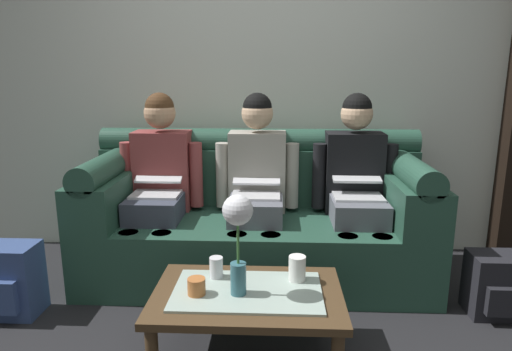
{
  "coord_description": "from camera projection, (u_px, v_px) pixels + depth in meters",
  "views": [
    {
      "loc": [
        0.13,
        -1.73,
        1.36
      ],
      "look_at": [
        0.01,
        0.9,
        0.75
      ],
      "focal_mm": 31.69,
      "sensor_mm": 36.0,
      "label": 1
    }
  ],
  "objects": [
    {
      "name": "back_wall_patterned",
      "position": [
        260.0,
        58.0,
        3.32
      ],
      "size": [
        6.0,
        0.12,
        2.9
      ],
      "primitive_type": "cube",
      "color": "silver",
      "rests_on": "ground_plane"
    },
    {
      "name": "couch",
      "position": [
        257.0,
        221.0,
        3.05
      ],
      "size": [
        2.23,
        0.88,
        0.96
      ],
      "color": "#234738",
      "rests_on": "ground_plane"
    },
    {
      "name": "person_left",
      "position": [
        159.0,
        179.0,
        3.01
      ],
      "size": [
        0.56,
        0.67,
        1.22
      ],
      "color": "#383D4C",
      "rests_on": "ground_plane"
    },
    {
      "name": "person_middle",
      "position": [
        257.0,
        180.0,
        2.98
      ],
      "size": [
        0.56,
        0.67,
        1.22
      ],
      "color": "#595B66",
      "rests_on": "ground_plane"
    },
    {
      "name": "person_right",
      "position": [
        356.0,
        181.0,
        2.95
      ],
      "size": [
        0.56,
        0.67,
        1.22
      ],
      "color": "#595B66",
      "rests_on": "ground_plane"
    },
    {
      "name": "coffee_table",
      "position": [
        247.0,
        300.0,
        2.12
      ],
      "size": [
        0.89,
        0.59,
        0.36
      ],
      "color": "#47331E",
      "rests_on": "ground_plane"
    },
    {
      "name": "flower_vase",
      "position": [
        238.0,
        227.0,
        2.0
      ],
      "size": [
        0.14,
        0.14,
        0.47
      ],
      "color": "#336672",
      "rests_on": "coffee_table"
    },
    {
      "name": "cup_near_left",
      "position": [
        297.0,
        268.0,
        2.19
      ],
      "size": [
        0.08,
        0.08,
        0.12
      ],
      "primitive_type": "cylinder",
      "color": "white",
      "rests_on": "coffee_table"
    },
    {
      "name": "cup_near_right",
      "position": [
        216.0,
        267.0,
        2.22
      ],
      "size": [
        0.07,
        0.07,
        0.1
      ],
      "primitive_type": "cylinder",
      "color": "silver",
      "rests_on": "coffee_table"
    },
    {
      "name": "cup_far_center",
      "position": [
        197.0,
        286.0,
        2.06
      ],
      "size": [
        0.08,
        0.08,
        0.08
      ],
      "primitive_type": "cylinder",
      "color": "#B26633",
      "rests_on": "coffee_table"
    },
    {
      "name": "backpack_left",
      "position": [
        7.0,
        281.0,
        2.54
      ],
      "size": [
        0.34,
        0.26,
        0.42
      ],
      "color": "#33477A",
      "rests_on": "ground_plane"
    },
    {
      "name": "backpack_right",
      "position": [
        496.0,
        286.0,
        2.55
      ],
      "size": [
        0.29,
        0.27,
        0.36
      ],
      "color": "black",
      "rests_on": "ground_plane"
    }
  ]
}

